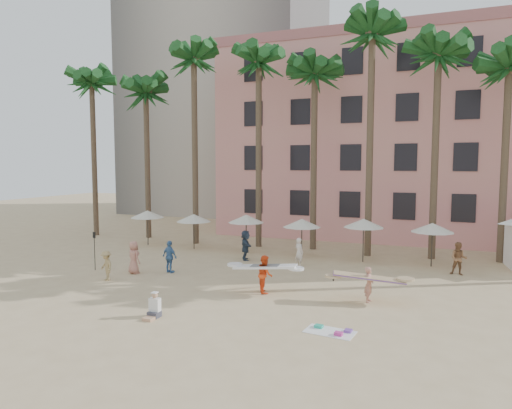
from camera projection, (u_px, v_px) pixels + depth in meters
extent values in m
plane|color=#D1B789|center=(241.00, 318.00, 18.14)|extent=(120.00, 120.00, 0.00)
cube|color=#E29589|center=(435.00, 142.00, 38.99)|extent=(35.00, 14.00, 16.00)
cube|color=#A89E8E|center=(228.00, 14.00, 57.66)|extent=(22.00, 18.00, 50.00)
cylinder|color=brown|center=(94.00, 159.00, 38.72)|extent=(0.44, 0.44, 13.00)
cylinder|color=brown|center=(147.00, 165.00, 37.42)|extent=(0.44, 0.44, 12.00)
cylinder|color=brown|center=(195.00, 152.00, 34.59)|extent=(0.44, 0.44, 14.00)
cylinder|color=brown|center=(259.00, 155.00, 33.26)|extent=(0.44, 0.44, 13.50)
cylinder|color=brown|center=(314.00, 162.00, 32.32)|extent=(0.44, 0.44, 12.50)
cylinder|color=brown|center=(370.00, 147.00, 29.85)|extent=(0.44, 0.44, 14.50)
cylinder|color=brown|center=(435.00, 158.00, 28.93)|extent=(0.44, 0.44, 13.00)
cylinder|color=brown|center=(504.00, 166.00, 27.99)|extent=(0.44, 0.44, 12.00)
cylinder|color=#332B23|center=(148.00, 229.00, 34.34)|extent=(0.07, 0.07, 2.50)
cone|color=white|center=(147.00, 214.00, 34.24)|extent=(2.50, 2.50, 0.55)
cylinder|color=#332B23|center=(194.00, 232.00, 32.80)|extent=(0.07, 0.07, 2.40)
cone|color=white|center=(194.00, 218.00, 32.70)|extent=(2.50, 2.50, 0.55)
cylinder|color=#332B23|center=(246.00, 234.00, 31.53)|extent=(0.07, 0.07, 2.50)
cone|color=white|center=(246.00, 219.00, 31.43)|extent=(2.50, 2.50, 0.55)
cylinder|color=#332B23|center=(302.00, 239.00, 29.99)|extent=(0.07, 0.07, 2.40)
cone|color=white|center=(302.00, 223.00, 29.89)|extent=(2.50, 2.50, 0.55)
cylinder|color=#332B23|center=(363.00, 241.00, 28.44)|extent=(0.07, 0.07, 2.60)
cone|color=white|center=(364.00, 223.00, 28.33)|extent=(2.50, 2.50, 0.55)
cylinder|color=#332B23|center=(432.00, 246.00, 27.18)|extent=(0.07, 0.07, 2.50)
cone|color=white|center=(432.00, 228.00, 27.08)|extent=(2.50, 2.50, 0.55)
cube|color=white|center=(330.00, 332.00, 16.68)|extent=(1.91, 1.21, 0.02)
cube|color=#29B290|center=(319.00, 326.00, 17.09)|extent=(0.33, 0.28, 0.10)
cube|color=#C73791|center=(339.00, 334.00, 16.31)|extent=(0.30, 0.25, 0.12)
cube|color=purple|center=(348.00, 331.00, 16.66)|extent=(0.29, 0.33, 0.08)
imported|color=tan|center=(369.00, 284.00, 20.26)|extent=(0.40, 0.59, 1.58)
cube|color=tan|center=(369.00, 277.00, 20.23)|extent=(3.21, 1.33, 0.37)
imported|color=#FF4D1A|center=(265.00, 274.00, 21.73)|extent=(1.02, 1.09, 1.80)
cube|color=white|center=(265.00, 267.00, 21.69)|extent=(3.07, 1.02, 0.31)
imported|color=#2F3F53|center=(246.00, 245.00, 29.03)|extent=(1.35, 1.83, 1.91)
imported|color=tan|center=(106.00, 266.00, 23.96)|extent=(1.19, 1.01, 1.59)
imported|color=silver|center=(299.00, 252.00, 27.20)|extent=(0.76, 0.68, 1.73)
imported|color=tan|center=(134.00, 257.00, 25.51)|extent=(1.05, 0.87, 1.83)
imported|color=#93623D|center=(459.00, 259.00, 25.15)|extent=(0.96, 0.78, 1.82)
imported|color=#4D7EB5|center=(170.00, 257.00, 25.66)|extent=(1.15, 0.73, 1.83)
cylinder|color=black|center=(95.00, 252.00, 26.28)|extent=(0.04, 0.04, 2.10)
cube|color=black|center=(94.00, 235.00, 26.19)|extent=(0.18, 0.03, 0.35)
cube|color=#3F3F4C|center=(154.00, 314.00, 18.28)|extent=(0.45, 0.42, 0.24)
cube|color=tan|center=(149.00, 318.00, 17.97)|extent=(0.40, 0.45, 0.12)
cube|color=white|center=(155.00, 305.00, 18.30)|extent=(0.44, 0.26, 0.55)
sphere|color=tan|center=(155.00, 295.00, 18.26)|extent=(0.24, 0.24, 0.24)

